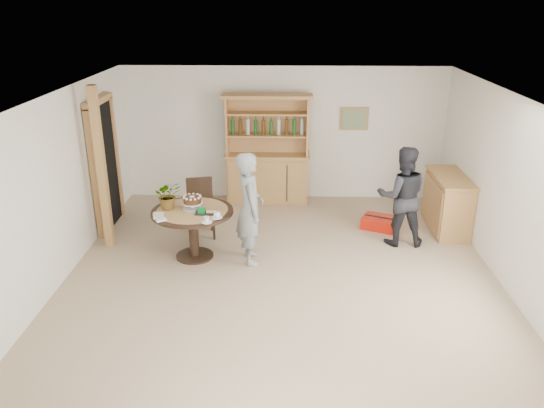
{
  "coord_description": "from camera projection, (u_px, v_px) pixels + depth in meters",
  "views": [
    {
      "loc": [
        0.06,
        -6.26,
        3.65
      ],
      "look_at": [
        -0.13,
        0.38,
        1.05
      ],
      "focal_mm": 35.0,
      "sensor_mm": 36.0,
      "label": 1
    }
  ],
  "objects": [
    {
      "name": "coffee_cup_a",
      "position": [
        217.0,
        215.0,
        7.43
      ],
      "size": [
        0.15,
        0.15,
        0.09
      ],
      "color": "white",
      "rests_on": "dining_table"
    },
    {
      "name": "ground",
      "position": [
        281.0,
        287.0,
        7.16
      ],
      "size": [
        7.0,
        7.0,
        0.0
      ],
      "primitive_type": "plane",
      "color": "tan",
      "rests_on": "ground"
    },
    {
      "name": "flower_vase",
      "position": [
        168.0,
        195.0,
        7.69
      ],
      "size": [
        0.47,
        0.44,
        0.42
      ],
      "primitive_type": "imported",
      "rotation": [
        0.0,
        0.0,
        0.35
      ],
      "color": "#3F7233",
      "rests_on": "dining_table"
    },
    {
      "name": "coffee_cup_b",
      "position": [
        207.0,
        220.0,
        7.28
      ],
      "size": [
        0.15,
        0.15,
        0.08
      ],
      "color": "white",
      "rests_on": "dining_table"
    },
    {
      "name": "hutch",
      "position": [
        267.0,
        166.0,
        9.93
      ],
      "size": [
        1.62,
        0.54,
        2.04
      ],
      "color": "#B3894C",
      "rests_on": "ground"
    },
    {
      "name": "teen_boy",
      "position": [
        250.0,
        209.0,
        7.57
      ],
      "size": [
        0.52,
        0.68,
        1.66
      ],
      "primitive_type": "imported",
      "rotation": [
        0.0,
        0.0,
        1.78
      ],
      "color": "gray",
      "rests_on": "ground"
    },
    {
      "name": "sideboard",
      "position": [
        448.0,
        203.0,
        8.77
      ],
      "size": [
        0.54,
        1.26,
        0.94
      ],
      "color": "#B3894C",
      "rests_on": "ground"
    },
    {
      "name": "room_shell",
      "position": [
        282.0,
        163.0,
        6.53
      ],
      "size": [
        6.04,
        7.04,
        2.52
      ],
      "color": "white",
      "rests_on": "ground"
    },
    {
      "name": "pine_post",
      "position": [
        101.0,
        170.0,
        7.89
      ],
      "size": [
        0.12,
        0.12,
        2.5
      ],
      "primitive_type": "cube",
      "color": "tan",
      "rests_on": "ground"
    },
    {
      "name": "napkins",
      "position": [
        159.0,
        217.0,
        7.43
      ],
      "size": [
        0.24,
        0.33,
        0.03
      ],
      "color": "white",
      "rests_on": "dining_table"
    },
    {
      "name": "dining_table",
      "position": [
        193.0,
        220.0,
        7.77
      ],
      "size": [
        1.2,
        1.2,
        0.76
      ],
      "color": "black",
      "rests_on": "ground"
    },
    {
      "name": "doorway",
      "position": [
        104.0,
        163.0,
        8.69
      ],
      "size": [
        0.13,
        1.1,
        2.18
      ],
      "color": "black",
      "rests_on": "ground"
    },
    {
      "name": "birthday_cake",
      "position": [
        192.0,
        201.0,
        7.72
      ],
      "size": [
        0.3,
        0.3,
        0.2
      ],
      "color": "white",
      "rests_on": "dining_table"
    },
    {
      "name": "gift_tray",
      "position": [
        206.0,
        212.0,
        7.58
      ],
      "size": [
        0.3,
        0.2,
        0.08
      ],
      "color": "black",
      "rests_on": "dining_table"
    },
    {
      "name": "adult_person",
      "position": [
        402.0,
        196.0,
        8.15
      ],
      "size": [
        0.78,
        0.62,
        1.58
      ],
      "primitive_type": "imported",
      "rotation": [
        0.0,
        0.0,
        3.12
      ],
      "color": "black",
      "rests_on": "ground"
    },
    {
      "name": "dining_chair",
      "position": [
        200.0,
        204.0,
        8.57
      ],
      "size": [
        0.5,
        0.5,
        0.95
      ],
      "rotation": [
        0.0,
        0.0,
        0.23
      ],
      "color": "black",
      "rests_on": "ground"
    },
    {
      "name": "red_suitcase",
      "position": [
        381.0,
        223.0,
        8.93
      ],
      "size": [
        0.71,
        0.61,
        0.21
      ],
      "rotation": [
        0.0,
        0.0,
        -0.42
      ],
      "color": "red",
      "rests_on": "ground"
    }
  ]
}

